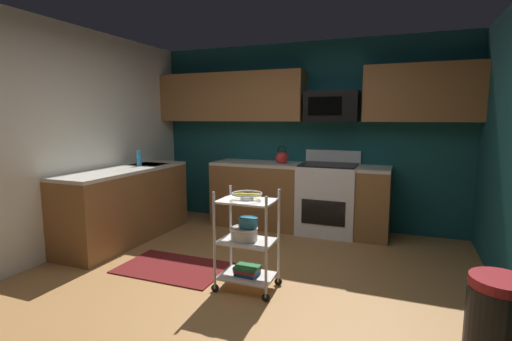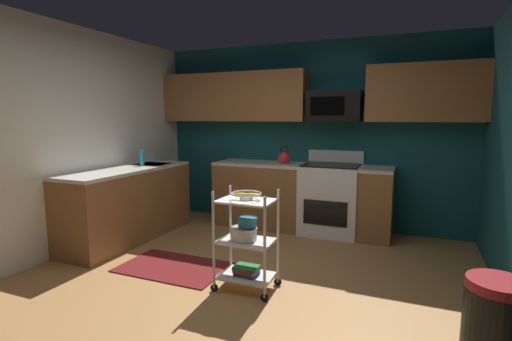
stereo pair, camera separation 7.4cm
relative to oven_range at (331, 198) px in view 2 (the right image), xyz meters
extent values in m
cube|color=#A87542|center=(-0.43, -2.10, -0.50)|extent=(4.40, 4.80, 0.04)
cube|color=#14474C|center=(-0.43, 0.33, 0.82)|extent=(4.52, 0.06, 2.60)
cube|color=silver|center=(-2.66, -2.10, 0.82)|extent=(0.06, 4.80, 2.60)
cube|color=brown|center=(-0.43, 0.00, -0.04)|extent=(2.44, 0.60, 0.88)
cube|color=beige|center=(-0.43, 0.00, 0.42)|extent=(2.44, 0.60, 0.04)
cube|color=brown|center=(-2.33, -1.25, -0.04)|extent=(0.60, 1.89, 0.88)
cube|color=beige|center=(-2.33, -1.25, 0.42)|extent=(0.60, 1.89, 0.04)
cube|color=#B7BABC|center=(-2.33, -0.75, 0.36)|extent=(0.44, 0.36, 0.16)
cube|color=white|center=(0.00, 0.00, -0.02)|extent=(0.76, 0.64, 0.92)
cube|color=black|center=(0.00, -0.33, -0.13)|extent=(0.56, 0.01, 0.32)
cube|color=white|center=(0.00, 0.29, 0.53)|extent=(0.76, 0.06, 0.18)
cube|color=black|center=(0.00, 0.00, 0.45)|extent=(0.72, 0.60, 0.02)
cube|color=brown|center=(-1.51, 0.13, 1.37)|extent=(2.23, 0.33, 0.70)
cube|color=brown|center=(1.09, 0.13, 1.37)|extent=(1.37, 0.33, 0.70)
cube|color=black|center=(0.00, 0.11, 1.22)|extent=(0.70, 0.38, 0.40)
cube|color=black|center=(-0.06, -0.09, 1.22)|extent=(0.44, 0.01, 0.24)
cylinder|color=silver|center=(-0.59, -2.15, 0.00)|extent=(0.02, 0.02, 0.88)
cylinder|color=black|center=(-0.59, -2.15, -0.44)|extent=(0.07, 0.02, 0.07)
cylinder|color=silver|center=(-0.11, -2.15, 0.00)|extent=(0.02, 0.02, 0.88)
cylinder|color=black|center=(-0.11, -2.15, -0.44)|extent=(0.07, 0.02, 0.07)
cylinder|color=silver|center=(-0.59, -1.81, 0.00)|extent=(0.02, 0.02, 0.88)
cylinder|color=black|center=(-0.59, -1.81, -0.44)|extent=(0.07, 0.02, 0.07)
cylinder|color=silver|center=(-0.11, -1.81, 0.00)|extent=(0.02, 0.02, 0.88)
cylinder|color=black|center=(-0.11, -1.81, -0.44)|extent=(0.07, 0.02, 0.07)
cube|color=silver|center=(-0.35, -1.98, -0.36)|extent=(0.49, 0.34, 0.02)
cube|color=silver|center=(-0.35, -1.98, -0.03)|extent=(0.49, 0.34, 0.02)
cube|color=silver|center=(-0.35, -1.98, 0.34)|extent=(0.49, 0.34, 0.02)
torus|color=silver|center=(-0.35, -1.98, 0.41)|extent=(0.27, 0.27, 0.01)
cylinder|color=silver|center=(-0.35, -1.98, 0.36)|extent=(0.12, 0.12, 0.02)
ellipsoid|color=yellow|center=(-0.30, -1.97, 0.40)|extent=(0.17, 0.09, 0.04)
ellipsoid|color=yellow|center=(-0.40, -2.00, 0.40)|extent=(0.17, 0.09, 0.04)
cylinder|color=silver|center=(-0.38, -1.98, 0.04)|extent=(0.24, 0.24, 0.11)
torus|color=silver|center=(-0.38, -1.98, 0.09)|extent=(0.25, 0.25, 0.01)
cylinder|color=#338CBF|center=(-0.36, -1.95, 0.13)|extent=(0.17, 0.17, 0.08)
torus|color=#338CBF|center=(-0.36, -1.95, 0.17)|extent=(0.18, 0.18, 0.01)
cube|color=#1E4C8C|center=(-0.35, -1.98, -0.33)|extent=(0.21, 0.17, 0.04)
cube|color=#B22626|center=(-0.35, -1.98, -0.30)|extent=(0.21, 0.18, 0.02)
cube|color=#26723F|center=(-0.35, -1.98, -0.28)|extent=(0.22, 0.16, 0.03)
sphere|color=red|center=(-0.66, 0.00, 0.51)|extent=(0.18, 0.18, 0.18)
sphere|color=black|center=(-0.66, 0.00, 0.60)|extent=(0.03, 0.03, 0.03)
cone|color=red|center=(-0.58, 0.00, 0.53)|extent=(0.09, 0.04, 0.06)
torus|color=black|center=(-0.66, 0.00, 0.63)|extent=(0.12, 0.01, 0.12)
cylinder|color=#2D8CBF|center=(-2.32, -0.97, 0.54)|extent=(0.06, 0.06, 0.20)
cylinder|color=black|center=(1.47, -2.61, -0.18)|extent=(0.34, 0.34, 0.60)
cylinder|color=maroon|center=(1.47, -2.61, 0.15)|extent=(0.33, 0.33, 0.06)
cube|color=maroon|center=(-1.25, -1.84, -0.47)|extent=(1.10, 0.70, 0.01)
camera|label=1|loc=(0.92, -4.99, 1.08)|focal=26.45mm
camera|label=2|loc=(0.99, -4.97, 1.08)|focal=26.45mm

